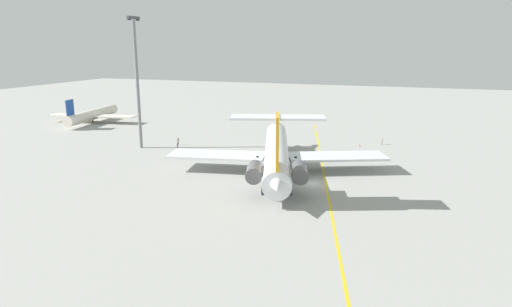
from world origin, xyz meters
name	(u,v)px	position (x,y,z in m)	size (l,w,h in m)	color
ground	(312,184)	(0.00, 0.00, 0.00)	(376.63, 376.63, 0.00)	#9E9E99
main_jetliner	(277,154)	(3.79, 7.50, 3.62)	(44.58, 40.02, 13.28)	silver
airliner_mid_right	(94,114)	(38.29, 75.38, 2.40)	(27.23, 27.04, 8.14)	silver
ground_crew_near_nose	(382,140)	(35.26, -8.72, 1.07)	(0.43, 0.27, 1.69)	black
ground_crew_near_tail	(178,140)	(19.12, 36.16, 1.11)	(0.28, 0.38, 1.75)	black
ground_crew_portside	(177,146)	(13.62, 33.27, 1.07)	(0.27, 0.42, 1.69)	black
safety_cone_nose	(360,145)	(31.64, -4.04, 0.28)	(0.40, 0.40, 0.55)	#EA590F
taxiway_centreline	(324,176)	(5.01, -1.04, 0.00)	(105.39, 0.36, 0.01)	gold
light_mast	(137,79)	(13.60, 42.54, 15.54)	(4.00, 0.70, 28.62)	slate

